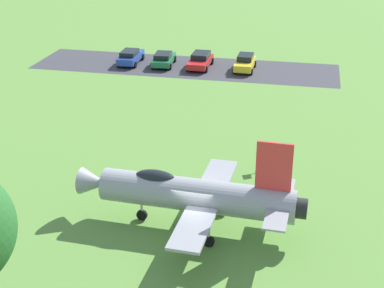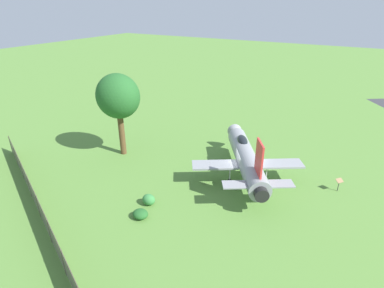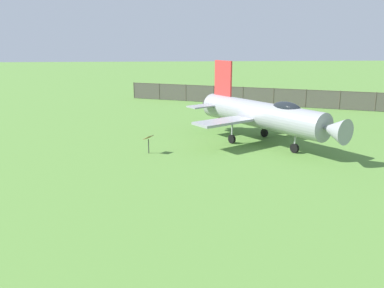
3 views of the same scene
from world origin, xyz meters
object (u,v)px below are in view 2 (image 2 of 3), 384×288
at_px(display_jet, 246,157).
at_px(shrub_by_tree, 140,214).
at_px(shade_tree, 118,97).
at_px(shrub_near_fence, 149,200).
at_px(info_plaque, 339,182).

distance_m(display_jet, shrub_by_tree, 10.57).
height_order(display_jet, shade_tree, shade_tree).
height_order(shade_tree, shrub_near_fence, shade_tree).
relative_size(display_jet, shrub_near_fence, 10.92).
height_order(display_jet, info_plaque, display_jet).
height_order(display_jet, shrub_near_fence, display_jet).
bearing_deg(shade_tree, info_plaque, -170.03).
relative_size(display_jet, shade_tree, 1.37).
distance_m(shrub_by_tree, info_plaque, 16.51).
distance_m(display_jet, shade_tree, 13.50).
bearing_deg(shrub_by_tree, display_jet, -115.46).
xyz_separation_m(display_jet, shrub_near_fence, (4.97, 7.78, -1.57)).
xyz_separation_m(shade_tree, shrub_by_tree, (-8.23, 7.54, -5.77)).
xyz_separation_m(shade_tree, info_plaque, (-20.42, -3.59, -5.26)).
bearing_deg(info_plaque, shade_tree, 9.97).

